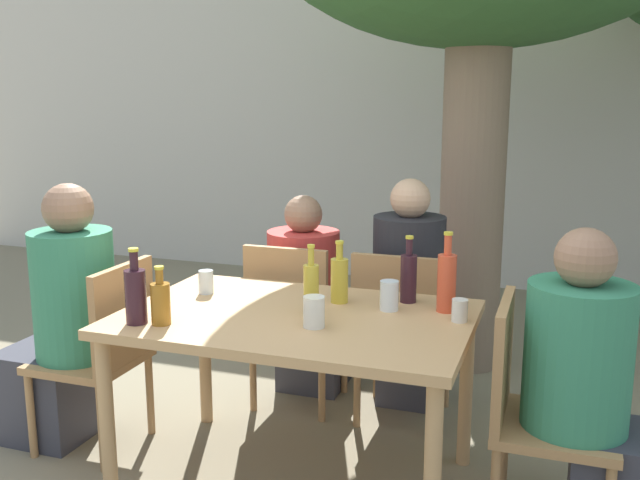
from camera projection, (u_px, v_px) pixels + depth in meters
cafe_building_wall at (446, 122)px, 6.05m from camera, size 10.00×0.08×2.80m
dining_table_front at (296, 333)px, 2.91m from camera, size 1.41×0.93×0.75m
patio_chair_0 at (105, 346)px, 3.25m from camera, size 0.44×0.44×0.89m
patio_chair_1 at (532, 404)px, 2.64m from camera, size 0.44×0.44×0.89m
patio_chair_2 at (294, 317)px, 3.68m from camera, size 0.44×0.44×0.89m
patio_chair_3 at (401, 329)px, 3.50m from camera, size 0.44×0.44×0.89m
person_seated_0 at (63, 328)px, 3.31m from camera, size 0.59×0.37×1.24m
person_seated_1 at (598, 405)px, 2.56m from camera, size 0.59×0.38×1.18m
person_seated_2 at (309, 304)px, 3.90m from camera, size 0.38×0.59×1.12m
person_seated_3 at (411, 306)px, 3.70m from camera, size 0.36×0.58×1.23m
soda_bottle_0 at (447, 281)px, 2.91m from camera, size 0.08×0.08×0.33m
oil_cruet_1 at (311, 288)px, 2.87m from camera, size 0.06×0.06×0.29m
wine_bottle_2 at (136, 294)px, 2.76m from camera, size 0.08×0.08×0.30m
oil_cruet_3 at (339, 279)px, 3.04m from camera, size 0.08×0.08×0.27m
wine_bottle_4 at (409, 277)px, 3.05m from camera, size 0.07×0.07×0.29m
amber_bottle_5 at (161, 302)px, 2.75m from camera, size 0.08×0.08×0.23m
drinking_glass_0 at (314, 312)px, 2.72m from camera, size 0.08×0.08×0.12m
drinking_glass_1 at (206, 282)px, 3.19m from camera, size 0.07×0.07×0.11m
drinking_glass_2 at (460, 310)px, 2.79m from camera, size 0.06×0.06×0.09m
drinking_glass_3 at (389, 296)px, 2.94m from camera, size 0.08×0.08×0.12m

